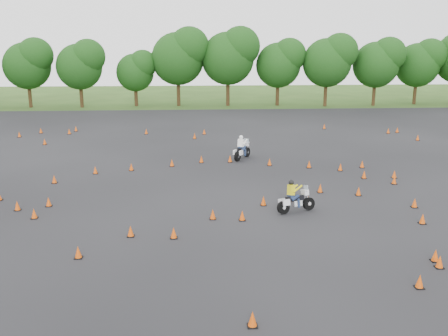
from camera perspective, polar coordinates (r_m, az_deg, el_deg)
name	(u,v)px	position (r m, az deg, el deg)	size (l,w,h in m)	color
ground	(229,213)	(23.86, 0.59, -5.17)	(140.00, 140.00, 0.00)	#2D5119
asphalt_pad	(222,179)	(29.57, -0.24, -1.29)	(62.00, 62.00, 0.00)	black
treeline	(226,72)	(57.59, 0.24, 10.88)	(86.49, 32.57, 10.30)	#163E11
traffic_cones	(224,176)	(29.46, 0.00, -0.89)	(33.50, 32.99, 0.45)	#DE4D09
rider_yellow	(297,197)	(23.98, 8.36, -3.25)	(2.03, 0.62, 1.57)	gold
rider_white	(242,147)	(34.49, 2.13, 2.42)	(2.19, 0.67, 1.69)	white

